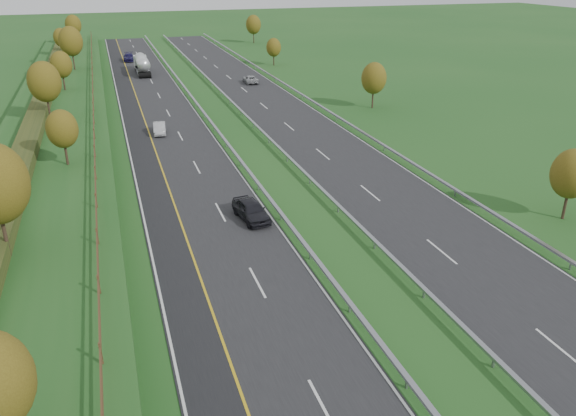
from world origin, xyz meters
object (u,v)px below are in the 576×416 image
car_silver_mid (159,128)px  car_oncoming (250,79)px  car_dark_near (251,210)px  road_tanker (142,64)px  car_small_far (129,57)px

car_silver_mid → car_oncoming: 33.21m
car_dark_near → car_silver_mid: (-4.39, 28.04, -0.15)m
road_tanker → car_dark_near: 71.05m
road_tanker → car_dark_near: size_ratio=2.31×
car_oncoming → car_silver_mid: bearing=58.8°
car_silver_mid → road_tanker: bearing=93.2°
car_dark_near → car_small_far: bearing=85.1°
car_oncoming → road_tanker: bearing=-38.9°
car_small_far → car_oncoming: (18.81, -31.53, -0.13)m
car_dark_near → car_oncoming: 57.31m
road_tanker → car_oncoming: road_tanker is taller
car_dark_near → car_oncoming: car_dark_near is taller
car_dark_near → car_small_far: car_dark_near is taller
road_tanker → car_small_far: (-1.57, 16.05, -1.03)m
car_silver_mid → car_small_far: bearing=95.2°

